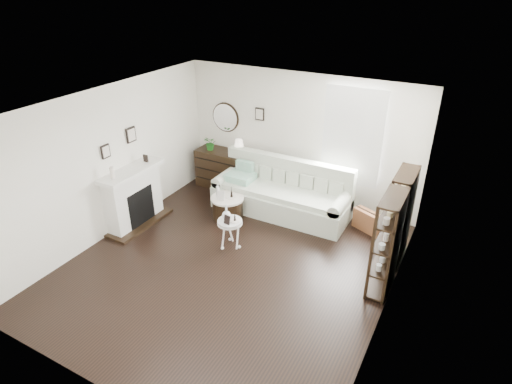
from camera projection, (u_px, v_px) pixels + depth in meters
The scene contains 18 objects.
room at pixel (334, 134), 8.23m from camera, with size 5.50×5.50×5.50m.
fireplace at pixel (134, 199), 8.13m from camera, with size 0.50×1.40×1.84m.
shelf_unit_far at pixel (399, 217), 7.02m from camera, with size 0.30×0.80×1.60m.
shelf_unit_near at pixel (387, 244), 6.32m from camera, with size 0.30×0.80×1.60m.
sofa at pixel (282, 195), 8.65m from camera, with size 2.75×0.95×1.07m.
quilt at pixel (240, 177), 8.80m from camera, with size 0.55×0.45×0.14m, color #248457.
suitcase at pixel (368, 221), 8.05m from camera, with size 0.59×0.20×0.40m, color brown.
dresser at pixel (225, 169), 9.59m from camera, with size 1.29×0.55×0.86m.
table_lamp at pixel (239, 147), 9.15m from camera, with size 0.22×0.22×0.35m, color beige, non-canonical shape.
potted_plant at pixel (211, 143), 9.41m from camera, with size 0.28×0.24×0.31m, color #1D5F1B.
drum_table at pixel (228, 207), 8.46m from camera, with size 0.65×0.65×0.45m.
pedestal_table at pixel (230, 223), 7.45m from camera, with size 0.44×0.44×0.54m.
eiffel_drum at pixel (231, 193), 8.31m from camera, with size 0.12×0.12×0.20m, color black, non-canonical shape.
bottle_drum at pixel (218, 191), 8.30m from camera, with size 0.07×0.07×0.29m, color silver.
card_frame_drum at pixel (221, 196), 8.20m from camera, with size 0.15×0.01×0.20m, color silver.
eiffel_ped at pixel (235, 217), 7.37m from camera, with size 0.10×0.10×0.17m, color black, non-canonical shape.
flask_ped at pixel (226, 212), 7.41m from camera, with size 0.15×0.15×0.29m, color silver, non-canonical shape.
card_frame_ped at pixel (227, 220), 7.29m from camera, with size 0.12×0.01×0.16m, color black.
Camera 1 is at (3.13, -4.89, 4.40)m, focal length 30.00 mm.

